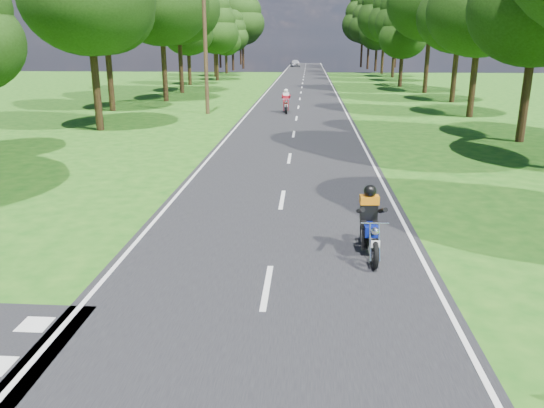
{
  "coord_description": "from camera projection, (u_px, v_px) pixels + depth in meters",
  "views": [
    {
      "loc": [
        0.74,
        -7.36,
        4.58
      ],
      "look_at": [
        -0.04,
        4.0,
        1.1
      ],
      "focal_mm": 35.0,
      "sensor_mm": 36.0,
      "label": 1
    }
  ],
  "objects": [
    {
      "name": "ground",
      "position": [
        257.0,
        344.0,
        8.41
      ],
      "size": [
        160.0,
        160.0,
        0.0
      ],
      "primitive_type": "plane",
      "color": "#195212",
      "rests_on": "ground"
    },
    {
      "name": "main_road",
      "position": [
        302.0,
        87.0,
        56.12
      ],
      "size": [
        7.0,
        140.0,
        0.02
      ],
      "primitive_type": "cube",
      "color": "black",
      "rests_on": "ground"
    },
    {
      "name": "road_markings",
      "position": [
        300.0,
        89.0,
        54.33
      ],
      "size": [
        7.4,
        140.0,
        0.01
      ],
      "color": "silver",
      "rests_on": "main_road"
    },
    {
      "name": "treeline",
      "position": [
        316.0,
        10.0,
        63.22
      ],
      "size": [
        40.0,
        115.35,
        14.78
      ],
      "color": "black",
      "rests_on": "ground"
    },
    {
      "name": "telegraph_pole",
      "position": [
        205.0,
        51.0,
        34.33
      ],
      "size": [
        1.2,
        0.26,
        8.0
      ],
      "color": "#382616",
      "rests_on": "ground"
    },
    {
      "name": "rider_near_blue",
      "position": [
        370.0,
        221.0,
        11.68
      ],
      "size": [
        0.7,
        1.9,
        1.57
      ],
      "primitive_type": null,
      "rotation": [
        0.0,
        0.0,
        0.04
      ],
      "color": "#0D1E91",
      "rests_on": "main_road"
    },
    {
      "name": "rider_far_red",
      "position": [
        286.0,
        101.0,
        35.65
      ],
      "size": [
        0.75,
        1.93,
        1.58
      ],
      "primitive_type": null,
      "rotation": [
        0.0,
        0.0,
        0.06
      ],
      "color": "#9C1C0C",
      "rests_on": "main_road"
    },
    {
      "name": "distant_car",
      "position": [
        295.0,
        63.0,
        103.58
      ],
      "size": [
        2.23,
        4.33,
        1.41
      ],
      "primitive_type": "imported",
      "rotation": [
        0.0,
        0.0,
        0.14
      ],
      "color": "#B6B7BD",
      "rests_on": "main_road"
    }
  ]
}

